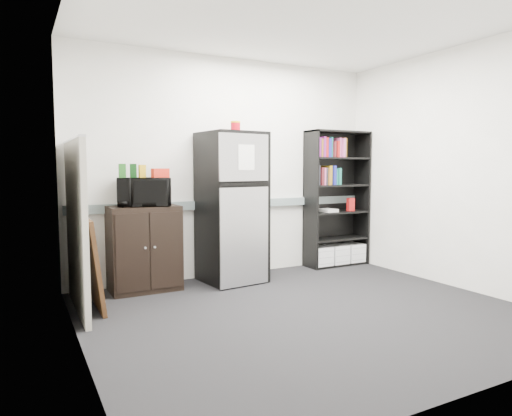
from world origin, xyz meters
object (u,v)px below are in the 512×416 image
at_px(cubicle_partition, 76,225).
at_px(cabinet, 144,248).
at_px(microwave, 143,192).
at_px(refrigerator, 232,208).
at_px(bookshelf, 337,200).

xyz_separation_m(cubicle_partition, cabinet, (0.74, 0.42, -0.34)).
relative_size(cubicle_partition, microwave, 2.91).
height_order(cabinet, refrigerator, refrigerator).
distance_m(bookshelf, cabinet, 2.73).
relative_size(bookshelf, cubicle_partition, 1.14).
bearing_deg(microwave, cubicle_partition, -140.66).
distance_m(cubicle_partition, refrigerator, 1.80).
distance_m(cubicle_partition, microwave, 0.89).
distance_m(cubicle_partition, cabinet, 0.92).
height_order(cubicle_partition, microwave, cubicle_partition).
bearing_deg(microwave, cabinet, 100.60).
bearing_deg(bookshelf, cubicle_partition, -171.94).
bearing_deg(refrigerator, cubicle_partition, -175.31).
xyz_separation_m(bookshelf, cubicle_partition, (-3.43, -0.49, -0.10)).
bearing_deg(cabinet, cubicle_partition, -150.33).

